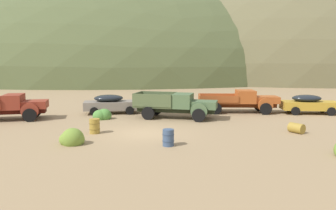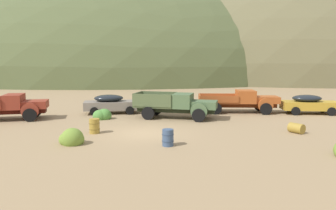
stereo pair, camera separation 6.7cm
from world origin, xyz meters
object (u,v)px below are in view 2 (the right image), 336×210
at_px(truck_rust_red, 13,106).
at_px(truck_weathered_green, 181,105).
at_px(car_mustard, 312,104).
at_px(oil_drum_by_truck, 168,138).
at_px(oil_drum_foreground, 94,126).
at_px(car_primer_gray, 114,104).
at_px(oil_drum_tipped, 296,128).
at_px(truck_oxide_orange, 244,101).

xyz_separation_m(truck_rust_red, truck_weathered_green, (12.43, 0.36, 0.02)).
height_order(truck_rust_red, car_mustard, truck_rust_red).
relative_size(truck_weathered_green, oil_drum_by_truck, 7.45).
bearing_deg(truck_weathered_green, oil_drum_foreground, -124.25).
distance_m(oil_drum_foreground, oil_drum_by_truck, 5.25).
bearing_deg(car_primer_gray, oil_drum_tipped, -39.85).
height_order(car_primer_gray, oil_drum_tipped, car_primer_gray).
xyz_separation_m(truck_oxide_orange, oil_drum_by_truck, (-6.58, -10.32, -0.56)).
xyz_separation_m(oil_drum_foreground, oil_drum_by_truck, (4.38, -2.88, -0.01)).
xyz_separation_m(car_mustard, oil_drum_tipped, (-4.17, -6.92, -0.51)).
xyz_separation_m(truck_rust_red, car_primer_gray, (7.00, 2.78, -0.18)).
bearing_deg(truck_oxide_orange, car_primer_gray, -175.60).
bearing_deg(truck_oxide_orange, truck_rust_red, -167.22).
bearing_deg(oil_drum_tipped, truck_rust_red, 166.54).
height_order(truck_rust_red, car_primer_gray, truck_rust_red).
relative_size(truck_oxide_orange, car_mustard, 1.37).
relative_size(car_mustard, oil_drum_tipped, 4.64).
height_order(car_primer_gray, truck_weathered_green, truck_weathered_green).
height_order(oil_drum_tipped, oil_drum_foreground, oil_drum_foreground).
xyz_separation_m(oil_drum_tipped, oil_drum_by_truck, (-7.81, -2.75, 0.13)).
distance_m(truck_oxide_orange, oil_drum_foreground, 13.26).
distance_m(truck_weathered_green, oil_drum_by_truck, 7.79).
distance_m(truck_rust_red, truck_weathered_green, 12.43).
bearing_deg(oil_drum_foreground, oil_drum_tipped, -0.63).
relative_size(truck_rust_red, truck_weathered_green, 0.92).
relative_size(truck_oxide_orange, oil_drum_by_truck, 7.70).
xyz_separation_m(car_primer_gray, oil_drum_foreground, (-0.04, -7.23, -0.37)).
bearing_deg(car_mustard, oil_drum_foreground, -151.63).
bearing_deg(oil_drum_by_truck, oil_drum_tipped, 19.39).
bearing_deg(truck_rust_red, car_primer_gray, 9.57).
height_order(truck_weathered_green, truck_oxide_orange, truck_weathered_green).
bearing_deg(oil_drum_foreground, truck_rust_red, 147.40).
bearing_deg(truck_weathered_green, oil_drum_by_truck, -83.61).
distance_m(car_mustard, oil_drum_foreground, 17.72).
relative_size(truck_rust_red, oil_drum_foreground, 6.66).
xyz_separation_m(truck_rust_red, car_mustard, (23.32, 2.33, -0.18)).
height_order(car_mustard, oil_drum_foreground, car_mustard).
bearing_deg(oil_drum_foreground, car_primer_gray, 89.69).
distance_m(truck_rust_red, oil_drum_by_truck, 13.52).
xyz_separation_m(truck_weathered_green, truck_oxide_orange, (5.49, 2.62, -0.02)).
bearing_deg(oil_drum_foreground, car_mustard, 22.52).
height_order(truck_rust_red, truck_weathered_green, truck_rust_red).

